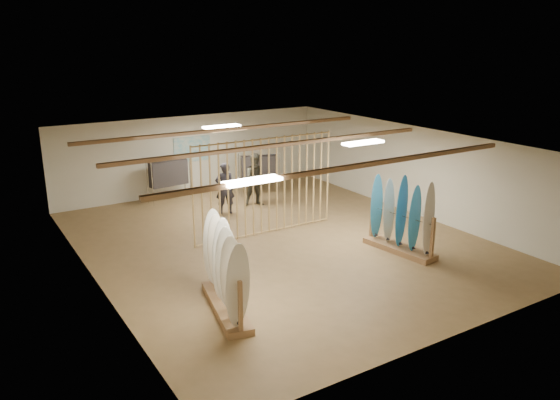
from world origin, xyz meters
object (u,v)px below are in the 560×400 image
rack_right (401,227)px  shopper_b (256,176)px  clothing_rack_b (259,168)px  shopper_a (225,185)px  clothing_rack_a (169,173)px  rack_left (225,281)px

rack_right → shopper_b: (-1.16, 5.60, 0.33)m
shopper_b → clothing_rack_b: bearing=74.0°
clothing_rack_b → shopper_a: bearing=-129.4°
shopper_a → clothing_rack_a: bearing=-48.7°
rack_right → shopper_b: size_ratio=1.06×
rack_right → clothing_rack_a: (-3.46, 7.64, 0.32)m
shopper_a → shopper_b: size_ratio=0.94×
rack_right → shopper_a: 5.91m
rack_right → shopper_b: bearing=94.2°
clothing_rack_b → rack_right: bearing=-69.7°
rack_left → rack_right: (5.35, 0.50, 0.02)m
rack_right → shopper_a: size_ratio=1.13×
clothing_rack_a → shopper_a: bearing=-72.4°
rack_right → clothing_rack_a: size_ratio=1.40×
rack_right → shopper_b: 5.72m
clothing_rack_a → shopper_a: 2.48m
rack_left → clothing_rack_b: 8.77m
clothing_rack_b → shopper_b: bearing=-106.5°
clothing_rack_b → shopper_a: 2.45m
clothing_rack_a → shopper_b: size_ratio=0.76×
rack_right → clothing_rack_b: rack_right is taller
rack_right → shopper_a: rack_right is taller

